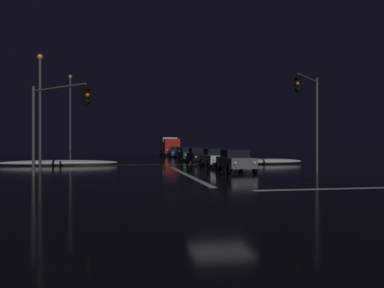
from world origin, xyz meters
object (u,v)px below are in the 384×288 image
at_px(sedan_white, 215,158).
at_px(traffic_signal_ne, 310,106).
at_px(sedan_black, 198,155).
at_px(sedan_silver, 184,153).
at_px(sedan_gray, 235,160).
at_px(sedan_green, 188,154).
at_px(traffic_signal_nw, 56,111).
at_px(streetlamp_left_near, 40,103).
at_px(streetlamp_left_far, 70,112).
at_px(sedan_blue, 175,152).
at_px(box_truck, 169,146).

xyz_separation_m(sedan_white, traffic_signal_ne, (4.51, -8.02, 3.72)).
height_order(sedan_black, sedan_silver, same).
xyz_separation_m(sedan_gray, sedan_green, (-0.26, 18.43, 0.00)).
bearing_deg(sedan_gray, traffic_signal_nw, -166.29).
bearing_deg(sedan_gray, sedan_green, 90.81).
bearing_deg(sedan_gray, traffic_signal_ne, -28.61).
xyz_separation_m(sedan_gray, streetlamp_left_near, (-13.92, 3.91, 4.22)).
relative_size(traffic_signal_nw, streetlamp_left_far, 0.55).
relative_size(sedan_white, streetlamp_left_near, 0.50).
bearing_deg(streetlamp_left_far, sedan_green, -6.21).
bearing_deg(streetlamp_left_near, sedan_black, 30.62).
height_order(traffic_signal_nw, traffic_signal_ne, traffic_signal_ne).
distance_m(sedan_silver, sedan_blue, 6.57).
height_order(sedan_blue, streetlamp_left_near, streetlamp_left_near).
relative_size(sedan_black, traffic_signal_ne, 0.66).
relative_size(sedan_black, sedan_green, 1.00).
bearing_deg(sedan_white, sedan_blue, 90.12).
distance_m(sedan_blue, box_truck, 6.80).
bearing_deg(traffic_signal_ne, streetlamp_left_far, 129.41).
xyz_separation_m(sedan_green, sedan_silver, (0.37, 5.63, 0.00)).
height_order(sedan_white, streetlamp_left_near, streetlamp_left_near).
xyz_separation_m(sedan_blue, traffic_signal_ne, (4.56, -33.04, 3.72)).
height_order(sedan_gray, streetlamp_left_far, streetlamp_left_far).
bearing_deg(sedan_white, sedan_green, 90.79).
bearing_deg(box_truck, sedan_blue, -88.98).
bearing_deg(sedan_black, sedan_silver, 88.05).
bearing_deg(streetlamp_left_far, sedan_white, -45.94).
height_order(sedan_blue, streetlamp_left_far, streetlamp_left_far).
distance_m(sedan_green, sedan_silver, 5.64).
bearing_deg(traffic_signal_ne, sedan_white, 119.32).
relative_size(traffic_signal_nw, traffic_signal_ne, 0.83).
relative_size(sedan_blue, traffic_signal_ne, 0.66).
bearing_deg(sedan_silver, sedan_white, -90.59).
height_order(sedan_black, streetlamp_left_near, streetlamp_left_near).
relative_size(sedan_silver, streetlamp_left_far, 0.43).
bearing_deg(sedan_green, traffic_signal_ne, -77.33).
distance_m(traffic_signal_nw, traffic_signal_ne, 16.11).
height_order(sedan_black, sedan_green, same).
bearing_deg(sedan_green, sedan_black, -90.39).
distance_m(box_truck, streetlamp_left_near, 36.28).
xyz_separation_m(sedan_black, sedan_green, (0.04, 6.45, 0.00)).
bearing_deg(streetlamp_left_far, sedan_blue, 37.83).
height_order(sedan_white, streetlamp_left_far, streetlamp_left_far).
relative_size(sedan_green, streetlamp_left_near, 0.50).
relative_size(box_truck, streetlamp_left_near, 0.95).
bearing_deg(streetlamp_left_near, traffic_signal_nw, -71.51).
distance_m(traffic_signal_nw, streetlamp_left_far, 22.95).
bearing_deg(box_truck, streetlamp_left_near, -112.23).
xyz_separation_m(sedan_gray, streetlamp_left_far, (-13.92, 19.91, 4.92)).
bearing_deg(traffic_signal_nw, sedan_silver, 66.36).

